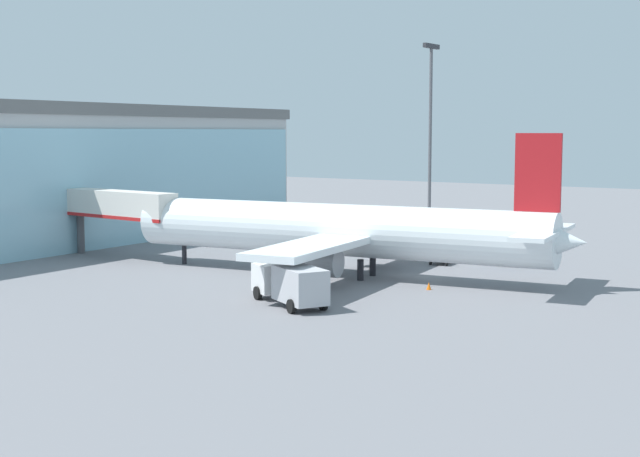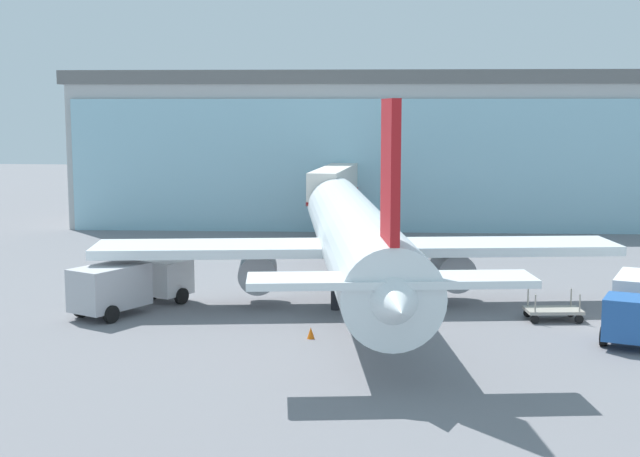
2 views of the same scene
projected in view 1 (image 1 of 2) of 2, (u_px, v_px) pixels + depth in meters
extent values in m
plane|color=slate|center=(415.00, 278.00, 68.31)|extent=(240.00, 240.00, 0.00)
cube|color=#B2B2B2|center=(71.00, 180.00, 90.10)|extent=(60.23, 15.34, 12.78)
cube|color=#96C8DA|center=(117.00, 188.00, 86.86)|extent=(58.43, 3.28, 11.50)
cube|color=slate|center=(69.00, 110.00, 89.35)|extent=(61.44, 15.65, 1.20)
cube|color=silver|center=(116.00, 204.00, 78.86)|extent=(3.01, 13.89, 2.40)
cube|color=red|center=(116.00, 216.00, 78.97)|extent=(3.06, 13.89, 0.30)
cylinder|color=#4C4C51|center=(81.00, 234.00, 82.36)|extent=(0.70, 0.70, 3.63)
cylinder|color=#59595E|center=(430.00, 142.00, 98.31)|extent=(0.36, 0.36, 20.28)
cube|color=#333338|center=(431.00, 46.00, 97.20)|extent=(3.20, 0.40, 0.50)
cylinder|color=white|center=(335.00, 230.00, 69.26)|extent=(9.30, 34.45, 4.04)
cone|color=white|center=(155.00, 220.00, 76.70)|extent=(4.45, 3.59, 4.04)
cone|color=white|center=(558.00, 241.00, 61.82)|extent=(4.21, 4.51, 3.63)
cube|color=white|center=(355.00, 236.00, 68.56)|extent=(28.61, 8.54, 0.50)
cube|color=white|center=(544.00, 232.00, 62.19)|extent=(11.24, 4.08, 0.30)
cube|color=red|center=(538.00, 173.00, 61.96)|extent=(0.85, 3.22, 5.47)
cylinder|color=gray|center=(318.00, 262.00, 64.12)|extent=(2.57, 3.49, 2.10)
cylinder|color=gray|center=(375.00, 245.00, 73.73)|extent=(2.57, 3.49, 2.10)
cylinder|color=black|center=(360.00, 270.00, 67.30)|extent=(0.50, 0.50, 1.60)
cylinder|color=black|center=(373.00, 266.00, 69.47)|extent=(0.50, 0.50, 1.60)
cylinder|color=black|center=(184.00, 255.00, 75.70)|extent=(0.40, 0.40, 1.60)
cube|color=silver|center=(273.00, 278.00, 60.00)|extent=(2.97, 2.97, 1.90)
cube|color=#B2B2B7|center=(300.00, 285.00, 56.28)|extent=(3.80, 4.56, 2.20)
cylinder|color=black|center=(258.00, 293.00, 59.59)|extent=(0.68, 0.94, 0.90)
cylinder|color=black|center=(287.00, 290.00, 60.61)|extent=(0.68, 0.94, 0.90)
cylinder|color=black|center=(291.00, 306.00, 55.01)|extent=(0.68, 0.94, 0.90)
cylinder|color=black|center=(323.00, 303.00, 56.03)|extent=(0.68, 0.94, 0.90)
cube|color=#2659A5|center=(512.00, 249.00, 74.93)|extent=(2.80, 2.80, 1.90)
cube|color=white|center=(476.00, 242.00, 78.30)|extent=(3.40, 4.50, 2.20)
cylinder|color=black|center=(521.00, 259.00, 75.68)|extent=(0.58, 0.95, 0.90)
cylinder|color=black|center=(503.00, 261.00, 74.39)|extent=(0.58, 0.95, 0.90)
cylinder|color=black|center=(476.00, 252.00, 79.87)|extent=(0.58, 0.95, 0.90)
cylinder|color=black|center=(459.00, 254.00, 78.58)|extent=(0.58, 0.95, 0.90)
cube|color=#9E998C|center=(443.00, 258.00, 75.82)|extent=(2.98, 1.95, 0.16)
cylinder|color=black|center=(447.00, 264.00, 74.54)|extent=(0.45, 0.18, 0.44)
cylinder|color=#9E998C|center=(447.00, 254.00, 74.45)|extent=(0.08, 0.08, 0.90)
cylinder|color=black|center=(431.00, 262.00, 75.20)|extent=(0.45, 0.18, 0.44)
cylinder|color=#9E998C|center=(431.00, 253.00, 75.11)|extent=(0.08, 0.08, 0.90)
cylinder|color=black|center=(455.00, 260.00, 76.51)|extent=(0.45, 0.18, 0.44)
cylinder|color=#9E998C|center=(456.00, 251.00, 76.42)|extent=(0.08, 0.08, 0.90)
cylinder|color=black|center=(440.00, 259.00, 77.17)|extent=(0.45, 0.18, 0.44)
cylinder|color=#9E998C|center=(440.00, 250.00, 77.08)|extent=(0.08, 0.08, 0.90)
cone|color=orange|center=(429.00, 286.00, 63.36)|extent=(0.36, 0.36, 0.55)
cone|color=orange|center=(440.00, 252.00, 81.04)|extent=(0.36, 0.36, 0.55)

